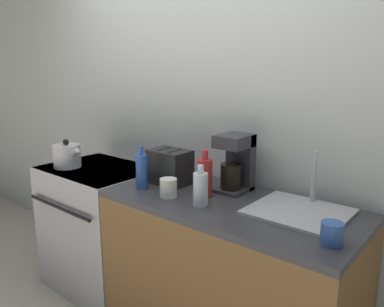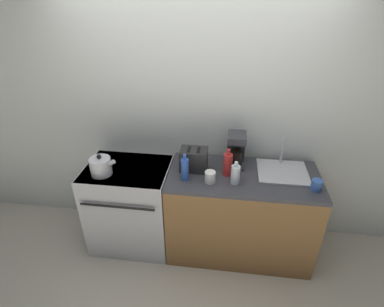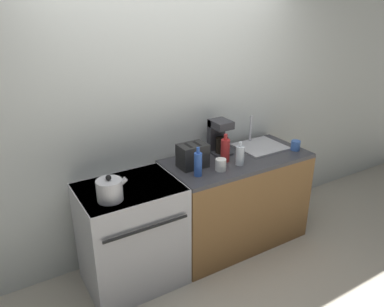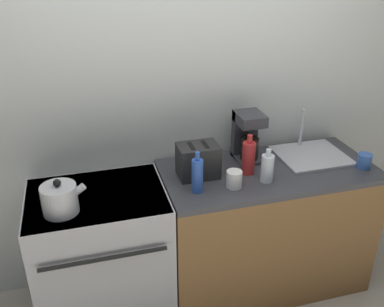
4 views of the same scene
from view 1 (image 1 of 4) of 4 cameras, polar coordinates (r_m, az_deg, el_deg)
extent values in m
cube|color=silver|center=(2.49, 1.49, 6.05)|extent=(8.00, 0.05, 2.60)
cube|color=#B7B7BC|center=(2.87, -13.57, -10.96)|extent=(0.80, 0.60, 0.91)
cube|color=black|center=(2.72, -14.06, -2.35)|extent=(0.78, 0.59, 0.02)
cylinder|color=black|center=(2.80, -18.33, -2.13)|extent=(0.19, 0.19, 0.01)
cylinder|color=black|center=(2.51, -13.95, -3.55)|extent=(0.19, 0.19, 0.01)
cylinder|color=black|center=(2.93, -14.17, -1.18)|extent=(0.19, 0.19, 0.01)
cylinder|color=black|center=(2.66, -9.58, -2.41)|extent=(0.19, 0.19, 0.01)
cylinder|color=black|center=(2.61, -19.63, -7.77)|extent=(0.68, 0.02, 0.02)
cube|color=brown|center=(2.21, 5.42, -18.91)|extent=(1.37, 0.65, 0.87)
cube|color=#38383D|center=(2.00, 5.70, -7.80)|extent=(1.37, 0.65, 0.04)
cylinder|color=silver|center=(2.79, -18.53, -0.37)|extent=(0.19, 0.19, 0.16)
sphere|color=black|center=(2.77, -18.68, 1.66)|extent=(0.04, 0.04, 0.04)
cylinder|color=silver|center=(2.71, -17.57, 0.00)|extent=(0.11, 0.04, 0.09)
cube|color=black|center=(2.27, -3.42, -2.02)|extent=(0.25, 0.17, 0.21)
cube|color=black|center=(2.28, -4.25, 0.58)|extent=(0.03, 0.12, 0.01)
cube|color=black|center=(2.22, -2.64, 0.27)|extent=(0.03, 0.12, 0.01)
cube|color=#333338|center=(2.17, 6.26, -5.43)|extent=(0.17, 0.20, 0.02)
cube|color=#333338|center=(2.18, 7.39, -1.14)|extent=(0.17, 0.06, 0.33)
cube|color=#333338|center=(2.09, 6.44, 1.90)|extent=(0.17, 0.20, 0.07)
cylinder|color=black|center=(2.12, 5.93, -3.50)|extent=(0.12, 0.12, 0.14)
cube|color=#B7B7BC|center=(1.91, 15.94, -8.51)|extent=(0.45, 0.41, 0.01)
cylinder|color=silver|center=(2.01, 18.07, -3.58)|extent=(0.02, 0.02, 0.28)
cylinder|color=#2D56B7|center=(2.19, -7.68, -2.75)|extent=(0.07, 0.07, 0.20)
cylinder|color=#2D56B7|center=(2.16, -7.78, 0.47)|extent=(0.03, 0.03, 0.05)
cylinder|color=silver|center=(1.91, 1.32, -5.50)|extent=(0.08, 0.08, 0.17)
cylinder|color=silver|center=(1.88, 1.33, -2.41)|extent=(0.03, 0.03, 0.04)
cylinder|color=#B72828|center=(2.04, 1.98, -3.75)|extent=(0.08, 0.08, 0.21)
cylinder|color=#B72828|center=(2.01, 2.00, -0.21)|extent=(0.03, 0.03, 0.05)
cylinder|color=white|center=(2.05, -3.61, -5.25)|extent=(0.09, 0.09, 0.10)
cylinder|color=#3860B2|center=(1.61, 20.54, -11.38)|extent=(0.09, 0.09, 0.09)
camera|label=2|loc=(1.64, -89.14, 30.88)|focal=28.00mm
camera|label=3|loc=(3.27, -70.59, 16.58)|focal=35.00mm
camera|label=4|loc=(2.34, -70.17, 19.85)|focal=40.00mm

